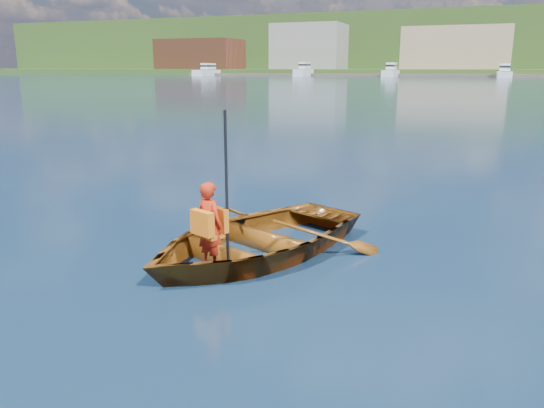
# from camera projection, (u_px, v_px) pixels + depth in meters

# --- Properties ---
(ground) EXTENTS (600.00, 600.00, 0.00)m
(ground) POSITION_uv_depth(u_px,v_px,m) (229.00, 267.00, 6.89)
(ground) COLOR #101E3E
(ground) RESTS_ON ground
(rowboat) EXTENTS (3.75, 4.33, 0.75)m
(rowboat) POSITION_uv_depth(u_px,v_px,m) (254.00, 238.00, 7.31)
(rowboat) COLOR brown
(rowboat) RESTS_ON ground
(child_paddler) EXTENTS (0.47, 0.43, 1.94)m
(child_paddler) POSITION_uv_depth(u_px,v_px,m) (210.00, 224.00, 6.46)
(child_paddler) COLOR red
(child_paddler) RESTS_ON ground
(shoreline) EXTENTS (400.00, 140.00, 22.00)m
(shoreline) POSITION_uv_depth(u_px,v_px,m) (477.00, 48.00, 218.11)
(shoreline) COLOR #345621
(shoreline) RESTS_ON ground
(dock) EXTENTS (160.04, 6.36, 0.80)m
(dock) POSITION_uv_depth(u_px,v_px,m) (457.00, 76.00, 141.67)
(dock) COLOR brown
(dock) RESTS_ON ground
(waterfront_buildings) EXTENTS (202.00, 16.00, 14.00)m
(waterfront_buildings) POSITION_uv_depth(u_px,v_px,m) (446.00, 49.00, 156.74)
(waterfront_buildings) COLOR brown
(waterfront_buildings) RESTS_ON ground
(marina_yachts) EXTENTS (146.13, 12.34, 4.27)m
(marina_yachts) POSITION_uv_depth(u_px,v_px,m) (449.00, 72.00, 137.82)
(marina_yachts) COLOR white
(marina_yachts) RESTS_ON ground
(hillside_trees) EXTENTS (320.39, 84.03, 24.61)m
(hillside_trees) POSITION_uv_depth(u_px,v_px,m) (519.00, 30.00, 208.80)
(hillside_trees) COLOR #382314
(hillside_trees) RESTS_ON ground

